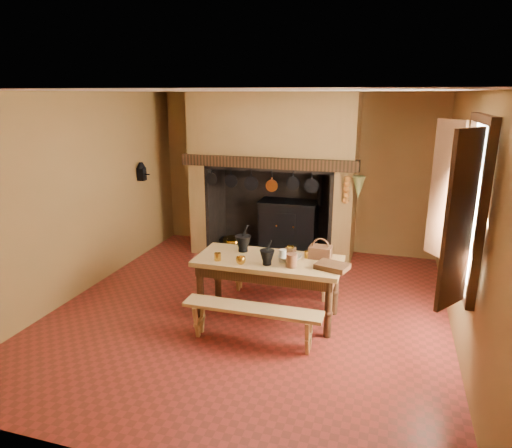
{
  "coord_description": "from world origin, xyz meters",
  "views": [
    {
      "loc": [
        1.65,
        -5.24,
        2.77
      ],
      "look_at": [
        -0.01,
        0.3,
        1.11
      ],
      "focal_mm": 32.0,
      "sensor_mm": 36.0,
      "label": 1
    }
  ],
  "objects": [
    {
      "name": "wicker_basket",
      "position": [
        0.88,
        0.13,
        0.87
      ],
      "size": [
        0.28,
        0.2,
        0.26
      ],
      "rotation": [
        0.0,
        0.0,
        -0.03
      ],
      "color": "#4D2817",
      "rests_on": "work_table"
    },
    {
      "name": "bench_front",
      "position": [
        0.26,
        -0.78,
        0.34
      ],
      "size": [
        1.61,
        0.28,
        0.45
      ],
      "color": "#A9874D",
      "rests_on": "floor"
    },
    {
      "name": "wall_left",
      "position": [
        -2.5,
        0.0,
        1.4
      ],
      "size": [
        0.02,
        5.5,
        2.8
      ],
      "primitive_type": "cube",
      "color": "olive",
      "rests_on": "floor"
    },
    {
      "name": "mortar_small",
      "position": [
        0.3,
        -0.28,
        0.89
      ],
      "size": [
        0.18,
        0.18,
        0.31
      ],
      "rotation": [
        0.0,
        0.0,
        0.42
      ],
      "color": "black",
      "rests_on": "work_table"
    },
    {
      "name": "iron_range",
      "position": [
        -0.04,
        2.45,
        0.48
      ],
      "size": [
        1.12,
        0.55,
        1.6
      ],
      "color": "black",
      "rests_on": "floor"
    },
    {
      "name": "wall_front",
      "position": [
        0.0,
        -2.75,
        1.4
      ],
      "size": [
        5.0,
        0.02,
        2.8
      ],
      "primitive_type": "cube",
      "color": "olive",
      "rests_on": "floor"
    },
    {
      "name": "window",
      "position": [
        2.35,
        -0.4,
        1.7
      ],
      "size": [
        0.39,
        1.75,
        1.76
      ],
      "color": "white",
      "rests_on": "wall_right"
    },
    {
      "name": "herb_bunch",
      "position": [
        1.18,
        1.79,
        1.38
      ],
      "size": [
        0.2,
        0.2,
        0.35
      ],
      "primitive_type": "cone",
      "rotation": [
        3.14,
        0.0,
        0.0
      ],
      "color": "brown",
      "rests_on": "chimney_breast"
    },
    {
      "name": "work_table",
      "position": [
        0.26,
        -0.08,
        0.66
      ],
      "size": [
        1.81,
        0.81,
        0.79
      ],
      "color": "#A9874D",
      "rests_on": "floor"
    },
    {
      "name": "glass_jar",
      "position": [
        0.46,
        -0.13,
        0.86
      ],
      "size": [
        0.12,
        0.12,
        0.15
      ],
      "primitive_type": "cylinder",
      "rotation": [
        0.0,
        0.0,
        0.42
      ],
      "color": "beige",
      "rests_on": "work_table"
    },
    {
      "name": "hearth_pans",
      "position": [
        -1.05,
        2.22,
        0.09
      ],
      "size": [
        0.51,
        0.62,
        0.2
      ],
      "color": "gold",
      "rests_on": "floor"
    },
    {
      "name": "stoneware_crock",
      "position": [
        0.6,
        -0.27,
        0.87
      ],
      "size": [
        0.17,
        0.17,
        0.16
      ],
      "primitive_type": "cylinder",
      "rotation": [
        0.0,
        0.0,
        0.42
      ],
      "color": "#563220",
      "rests_on": "work_table"
    },
    {
      "name": "coffee_grinder",
      "position": [
        0.5,
        0.08,
        0.85
      ],
      "size": [
        0.16,
        0.13,
        0.17
      ],
      "rotation": [
        0.0,
        0.0,
        -0.2
      ],
      "color": "#3E2113",
      "rests_on": "work_table"
    },
    {
      "name": "mixing_bowl",
      "position": [
        0.54,
        -0.08,
        0.82
      ],
      "size": [
        0.31,
        0.31,
        0.07
      ],
      "primitive_type": "imported",
      "rotation": [
        0.0,
        0.0,
        -0.09
      ],
      "color": "#B2A889",
      "rests_on": "work_table"
    },
    {
      "name": "mortar_large",
      "position": [
        -0.13,
        0.09,
        0.9
      ],
      "size": [
        0.21,
        0.21,
        0.36
      ],
      "rotation": [
        0.0,
        0.0,
        0.31
      ],
      "color": "black",
      "rests_on": "work_table"
    },
    {
      "name": "ceiling",
      "position": [
        0.0,
        0.0,
        2.8
      ],
      "size": [
        5.5,
        5.5,
        0.0
      ],
      "primitive_type": "plane",
      "rotation": [
        3.14,
        0.0,
        0.0
      ],
      "color": "silver",
      "rests_on": "back_wall"
    },
    {
      "name": "wall_coffee_mill",
      "position": [
        -2.42,
        1.55,
        1.52
      ],
      "size": [
        0.23,
        0.16,
        0.31
      ],
      "color": "black",
      "rests_on": "wall_left"
    },
    {
      "name": "wall_right",
      "position": [
        2.5,
        0.0,
        1.4
      ],
      "size": [
        0.02,
        5.5,
        2.8
      ],
      "primitive_type": "cube",
      "color": "olive",
      "rests_on": "floor"
    },
    {
      "name": "brass_mug_b",
      "position": [
        0.73,
        0.09,
        0.83
      ],
      "size": [
        0.11,
        0.11,
        0.09
      ],
      "primitive_type": "cylinder",
      "rotation": [
        0.0,
        0.0,
        -0.38
      ],
      "color": "gold",
      "rests_on": "work_table"
    },
    {
      "name": "bench_back",
      "position": [
        0.26,
        0.59,
        0.32
      ],
      "size": [
        1.53,
        0.27,
        0.43
      ],
      "color": "#A9874D",
      "rests_on": "floor"
    },
    {
      "name": "back_wall",
      "position": [
        0.0,
        2.75,
        1.4
      ],
      "size": [
        5.0,
        0.02,
        2.8
      ],
      "primitive_type": "cube",
      "color": "olive",
      "rests_on": "floor"
    },
    {
      "name": "brass_cup",
      "position": [
        -0.01,
        -0.36,
        0.83
      ],
      "size": [
        0.15,
        0.15,
        0.09
      ],
      "primitive_type": "imported",
      "rotation": [
        0.0,
        0.0,
        0.28
      ],
      "color": "gold",
      "rests_on": "work_table"
    },
    {
      "name": "brass_mug_a",
      "position": [
        -0.32,
        -0.32,
        0.83
      ],
      "size": [
        0.11,
        0.11,
        0.1
      ],
      "primitive_type": "cylinder",
      "rotation": [
        0.0,
        0.0,
        0.3
      ],
      "color": "gold",
      "rests_on": "work_table"
    },
    {
      "name": "onion_string",
      "position": [
        1.0,
        1.79,
        1.33
      ],
      "size": [
        0.12,
        0.1,
        0.46
      ],
      "primitive_type": null,
      "color": "#B36421",
      "rests_on": "chimney_breast"
    },
    {
      "name": "floor",
      "position": [
        0.0,
        0.0,
        0.0
      ],
      "size": [
        5.5,
        5.5,
        0.0
      ],
      "primitive_type": "plane",
      "color": "maroon",
      "rests_on": "ground"
    },
    {
      "name": "chimney_breast",
      "position": [
        -0.3,
        2.31,
        1.81
      ],
      "size": [
        2.95,
        0.96,
        2.8
      ],
      "color": "olive",
      "rests_on": "floor"
    },
    {
      "name": "wooden_tray",
      "position": [
        1.07,
        -0.2,
        0.82
      ],
      "size": [
        0.43,
        0.36,
        0.06
      ],
      "primitive_type": "cube",
      "rotation": [
        0.0,
        0.0,
        -0.29
      ],
      "color": "#3E2113",
      "rests_on": "work_table"
    },
    {
      "name": "hanging_pans",
      "position": [
        -0.34,
        1.81,
        1.36
      ],
      "size": [
        1.92,
        0.29,
        0.27
      ],
      "color": "black",
      "rests_on": "chimney_breast"
    }
  ]
}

